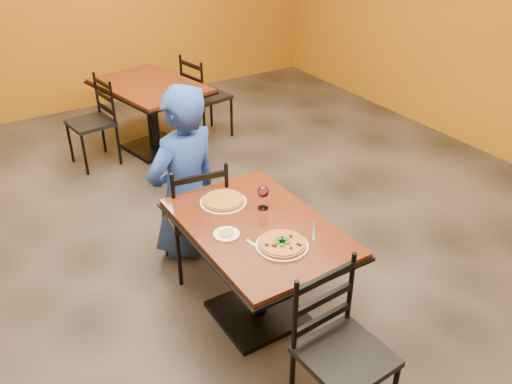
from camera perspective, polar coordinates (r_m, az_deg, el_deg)
floor at (r=4.10m, az=-3.59°, el=-8.89°), size 7.00×8.00×0.01m
table_main at (r=3.42m, az=0.19°, el=-6.19°), size 0.83×1.23×0.75m
table_second at (r=5.87m, az=-11.18°, el=9.52°), size 1.08×1.40×0.75m
chair_main_near at (r=2.91m, az=9.57°, el=-17.05°), size 0.45×0.45×0.94m
chair_main_far at (r=3.97m, az=-6.58°, el=-2.27°), size 0.48×0.48×0.93m
chair_second_left at (r=5.73m, az=-17.27°, el=7.03°), size 0.46×0.46×0.90m
chair_second_right at (r=6.15m, az=-5.28°, el=10.11°), size 0.49×0.49×0.95m
diner at (r=4.06m, az=-7.79°, el=2.12°), size 0.76×0.59×1.38m
plate_main at (r=3.12m, az=2.81°, el=-5.77°), size 0.31×0.31×0.01m
pizza_main at (r=3.11m, az=2.82°, el=-5.53°), size 0.28×0.28×0.02m
plate_far at (r=3.53m, az=-3.51°, el=-1.09°), size 0.31×0.31×0.01m
pizza_far at (r=3.52m, az=-3.52°, el=-0.87°), size 0.28×0.28×0.02m
side_plate at (r=3.22m, az=-3.17°, el=-4.54°), size 0.16×0.16×0.01m
dip at (r=3.21m, az=-3.18°, el=-4.41°), size 0.09×0.09×0.01m
wine_glass at (r=3.42m, az=0.76°, el=-0.48°), size 0.08×0.08×0.18m
fork at (r=3.11m, az=0.16°, el=-5.93°), size 0.05×0.19×0.00m
knife at (r=3.27m, az=6.21°, el=-4.15°), size 0.14×0.17×0.00m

